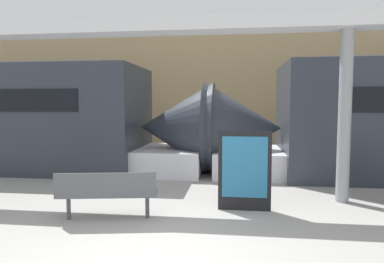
# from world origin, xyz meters

# --- Properties ---
(ground_plane) EXTENTS (60.00, 60.00, 0.00)m
(ground_plane) POSITION_xyz_m (0.00, 0.00, 0.00)
(ground_plane) COLOR #9E9B96
(station_wall) EXTENTS (56.00, 0.20, 5.00)m
(station_wall) POSITION_xyz_m (0.00, 10.20, 2.50)
(station_wall) COLOR tan
(station_wall) RESTS_ON ground_plane
(bench_near) EXTENTS (1.74, 0.73, 0.85)m
(bench_near) POSITION_xyz_m (-1.12, 1.37, 0.51)
(bench_near) COLOR #4C4F54
(bench_near) RESTS_ON ground_plane
(poster_board) EXTENTS (0.98, 0.07, 1.50)m
(poster_board) POSITION_xyz_m (1.22, 2.24, 0.76)
(poster_board) COLOR black
(poster_board) RESTS_ON ground_plane
(support_column_near) EXTENTS (0.25, 0.25, 3.48)m
(support_column_near) POSITION_xyz_m (3.22, 3.08, 1.74)
(support_column_near) COLOR gray
(support_column_near) RESTS_ON ground_plane
(canopy_beam) EXTENTS (28.00, 0.60, 0.28)m
(canopy_beam) POSITION_xyz_m (3.22, 3.08, 3.62)
(canopy_beam) COLOR silver
(canopy_beam) RESTS_ON support_column_near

